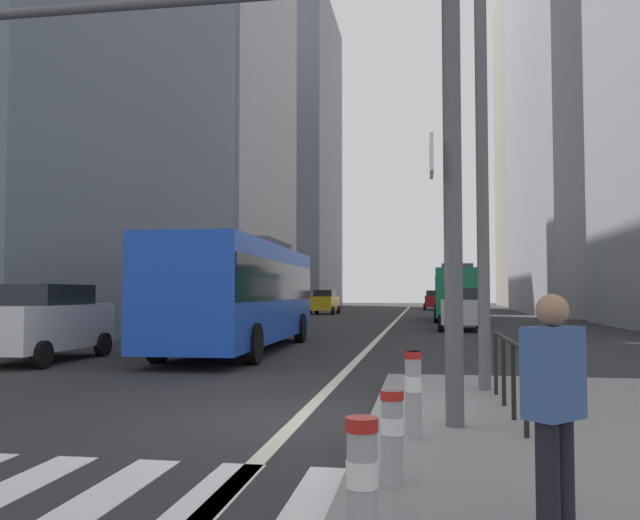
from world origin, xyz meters
The scene contains 20 objects.
ground_plane centered at (0.00, 20.00, 0.00)m, with size 160.00×160.00×0.00m, color #28282B.
crosswalk_stripes centered at (-1.00, -4.00, 0.01)m, with size 5.85×3.20×0.01m.
lane_centre_line centered at (0.00, 30.00, 0.01)m, with size 0.20×80.00×0.01m, color beige.
office_tower_left_mid centered at (-16.00, 43.20, 21.29)m, with size 10.92×20.00×42.58m, color #9E9EA3.
office_tower_left_far centered at (-16.00, 68.40, 18.36)m, with size 13.76×19.53×36.71m, color slate.
office_tower_right_mid centered at (17.00, 46.92, 19.74)m, with size 13.74×23.64×39.48m, color #9E9EA3.
office_tower_right_far centered at (17.00, 73.00, 19.98)m, with size 10.85×21.15×39.97m, color gray.
city_bus_blue_oncoming centered at (-3.66, 9.95, 1.84)m, with size 2.90×10.99×3.40m.
sedan_white_oncoming centered at (-7.84, 6.34, 0.99)m, with size 2.08×4.32×1.94m.
city_bus_red_receding centered at (3.70, 32.64, 1.84)m, with size 2.86×11.38×3.40m.
car_oncoming_mid centered at (-6.21, 43.09, 0.99)m, with size 2.16×4.10×1.94m.
car_receding_near centered at (2.72, 57.41, 0.99)m, with size 2.09×4.16×1.94m.
car_receding_far centered at (3.37, 21.89, 0.99)m, with size 2.12×4.39×1.94m.
traffic_signal_gantry centered at (-0.33, -0.91, 4.16)m, with size 7.02×0.65×6.00m.
street_lamp_post centered at (2.67, 2.12, 5.28)m, with size 5.50×0.32×8.00m.
bollard_front centered at (1.33, -5.00, 0.63)m, with size 0.20×0.20×0.85m.
bollard_left centered at (1.43, -3.36, 0.58)m, with size 0.20×0.20×0.77m.
bollard_right centered at (1.58, -1.59, 0.67)m, with size 0.20×0.20×0.94m.
pedestrian_railing centered at (2.80, 0.13, 0.84)m, with size 0.06×3.10×0.98m.
pedestrian_walking centered at (2.52, -4.41, 1.02)m, with size 0.44×0.44×1.58m.
Camera 1 is at (1.70, -8.83, 1.73)m, focal length 36.48 mm.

